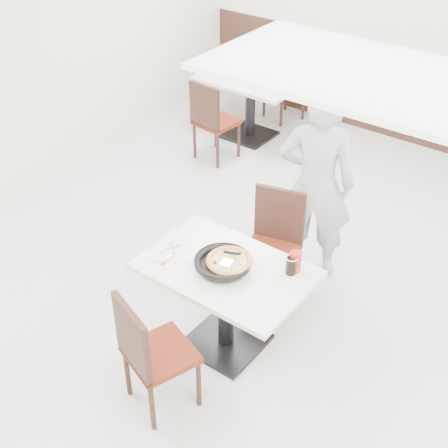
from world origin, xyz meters
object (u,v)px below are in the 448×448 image
Objects in this scene: side_plate at (161,255)px; bg_chair_left_near at (216,120)px; main_table at (226,307)px; bg_table_left at (250,108)px; chair_near at (160,351)px; pizza_pan at (223,265)px; pizza at (229,263)px; cola_glass at (291,266)px; chair_far at (270,251)px; red_cup at (295,262)px; bg_chair_left_far at (285,83)px; diner_person at (316,185)px.

side_plate is 0.18× the size of bg_chair_left_near.
main_table and bg_table_left have the same top height.
side_plate is at bearing 148.99° from chair_near.
pizza is (0.04, 0.03, 0.02)m from pizza_pan.
cola_glass is at bearing 24.77° from side_plate.
chair_near is 2.74× the size of pizza_pan.
main_table is at bearing 80.28° from chair_far.
red_cup is at bearing -36.75° from bg_chair_left_near.
pizza is 0.32× the size of bg_chair_left_far.
main_table is at bearing -146.81° from red_cup.
cola_glass is 0.14× the size of bg_chair_left_near.
chair_far is 3.51m from bg_chair_left_far.
main_table is 1.00× the size of bg_table_left.
chair_near is 1.00× the size of chair_far.
main_table is 1.26× the size of chair_near.
bg_chair_left_near is (-1.87, 2.32, 0.10)m from main_table.
pizza_pan is (0.04, -0.69, 0.32)m from chair_far.
chair_far is 0.54× the size of diner_person.
diner_person is 1.84× the size of bg_chair_left_far.
pizza_pan is 0.29× the size of bg_table_left.
chair_far is 1.00× the size of bg_chair_left_near.
pizza_pan is at bearing 63.89° from diner_person.
bg_chair_left_far is at bearing 123.09° from red_cup.
bg_chair_left_far is (0.05, 0.69, 0.10)m from bg_table_left.
cola_glass is 4.13m from bg_chair_left_far.
pizza is at bearing -57.62° from bg_table_left.
chair_far and bg_chair_left_far have the same top height.
pizza_pan is 0.48m from side_plate.
bg_chair_left_far reaches higher than main_table.
bg_chair_left_far is at bearing -77.50° from diner_person.
bg_chair_left_far is at bearing 131.50° from chair_near.
pizza_pan reaches higher than bg_table_left.
chair_near is 3.15× the size of pizza.
pizza is at bearing 34.59° from pizza_pan.
cola_glass reaches higher than pizza.
main_table is 0.62m from side_plate.
red_cup is at bearing 87.91° from diner_person.
pizza is (0.03, -0.00, 0.44)m from main_table.
main_table is at bearing -45.82° from bg_chair_left_near.
main_table is 9.23× the size of cola_glass.
side_plate is 1.45m from diner_person.
chair_far is at bearing 139.40° from bg_chair_left_far.
chair_near is at bearing -114.17° from red_cup.
pizza_pan is 0.51m from red_cup.
bg_chair_left_far is at bearing 116.67° from pizza.
cola_glass is at bearing -102.06° from red_cup.
chair_far is 2.74× the size of pizza_pan.
diner_person is 3.14m from bg_chair_left_far.
side_plate is at bearing -159.63° from main_table.
pizza is 0.32× the size of bg_chair_left_near.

